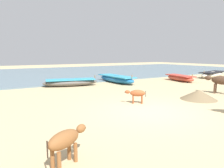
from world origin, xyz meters
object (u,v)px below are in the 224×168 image
at_px(fishing_boat_2, 71,82).
at_px(cow_adult_dark, 221,81).
at_px(calf_far_rust, 137,94).
at_px(fishing_boat_1, 180,78).
at_px(fishing_boat_4, 213,74).
at_px(calf_near_brown, 65,140).
at_px(fishing_boat_3, 116,79).

bearing_deg(fishing_boat_2, cow_adult_dark, -35.34).
height_order(fishing_boat_2, calf_far_rust, fishing_boat_2).
bearing_deg(fishing_boat_1, fishing_boat_4, 104.72).
bearing_deg(cow_adult_dark, calf_far_rust, 63.95).
relative_size(fishing_boat_4, calf_near_brown, 4.54).
xyz_separation_m(fishing_boat_3, fishing_boat_4, (9.96, -1.75, 0.00)).
height_order(cow_adult_dark, calf_far_rust, cow_adult_dark).
bearing_deg(cow_adult_dark, calf_near_brown, 86.01).
relative_size(cow_adult_dark, calf_near_brown, 1.45).
height_order(fishing_boat_4, calf_far_rust, fishing_boat_4).
bearing_deg(fishing_boat_1, fishing_boat_2, -91.78).
relative_size(fishing_boat_1, calf_far_rust, 3.85).
distance_m(fishing_boat_1, fishing_boat_4, 4.97).
bearing_deg(cow_adult_dark, fishing_boat_1, -47.04).
bearing_deg(fishing_boat_4, fishing_boat_3, -21.94).
bearing_deg(calf_near_brown, fishing_boat_1, 4.12).
bearing_deg(fishing_boat_3, fishing_boat_4, 79.08).
bearing_deg(fishing_boat_3, fishing_boat_1, 67.34).
bearing_deg(fishing_boat_2, fishing_boat_3, 11.99).
bearing_deg(fishing_boat_2, fishing_boat_1, 0.37).
bearing_deg(fishing_boat_1, calf_far_rust, -49.93).
distance_m(calf_near_brown, calf_far_rust, 5.56).
relative_size(fishing_boat_1, fishing_boat_4, 0.69).
relative_size(fishing_boat_3, fishing_boat_4, 0.91).
bearing_deg(fishing_boat_1, fishing_boat_3, -99.72).
bearing_deg(fishing_boat_2, calf_near_brown, -97.31).
bearing_deg(fishing_boat_1, calf_near_brown, -46.67).
xyz_separation_m(fishing_boat_2, fishing_boat_3, (3.68, -0.14, 0.03)).
xyz_separation_m(fishing_boat_1, calf_far_rust, (-8.04, -4.29, 0.17)).
bearing_deg(fishing_boat_3, cow_adult_dark, 17.87).
bearing_deg(cow_adult_dark, fishing_boat_2, 21.43).
xyz_separation_m(fishing_boat_1, fishing_boat_3, (-4.99, 1.99, 0.03)).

